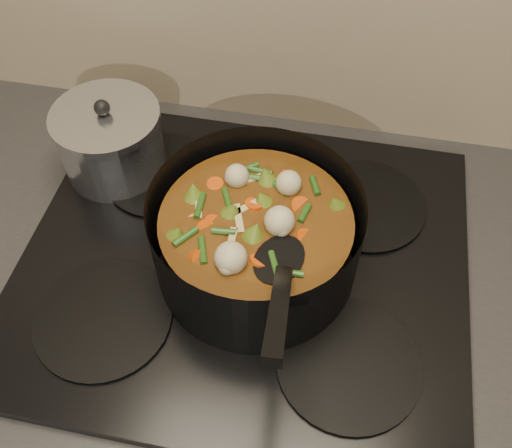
# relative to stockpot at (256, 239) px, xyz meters

# --- Properties ---
(counter) EXTENTS (2.64, 0.64, 0.91)m
(counter) POSITION_rel_stockpot_xyz_m (-0.02, 0.01, -0.54)
(counter) COLOR brown
(counter) RESTS_ON ground
(stovetop) EXTENTS (0.62, 0.54, 0.03)m
(stovetop) POSITION_rel_stockpot_xyz_m (-0.02, 0.01, -0.07)
(stovetop) COLOR black
(stovetop) RESTS_ON counter
(stockpot) EXTENTS (0.30, 0.38, 0.20)m
(stockpot) POSITION_rel_stockpot_xyz_m (0.00, 0.00, 0.00)
(stockpot) COLOR black
(stockpot) RESTS_ON stovetop
(saucepan) EXTENTS (0.16, 0.16, 0.13)m
(saucepan) POSITION_rel_stockpot_xyz_m (-0.25, 0.14, -0.01)
(saucepan) COLOR silver
(saucepan) RESTS_ON stovetop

